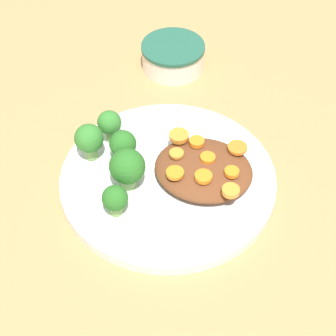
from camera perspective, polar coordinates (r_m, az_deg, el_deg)
The scene contains 18 objects.
ground_plane at distance 0.75m, azimuth 0.00°, elevation -1.57°, with size 4.00×4.00×0.00m, color tan.
plate at distance 0.74m, azimuth 0.00°, elevation -1.05°, with size 0.28×0.28×0.02m.
dip_bowl at distance 0.92m, azimuth 0.51°, elevation 11.43°, with size 0.10×0.10×0.04m.
stew_mound at distance 0.73m, azimuth 3.62°, elevation -0.15°, with size 0.13×0.11×0.03m, color brown.
broccoli_floret_0 at distance 0.70m, azimuth -4.16°, elevation 0.05°, with size 0.05×0.05×0.06m.
broccoli_floret_1 at distance 0.76m, azimuth -5.97°, elevation 4.50°, with size 0.03×0.03×0.05m.
broccoli_floret_2 at distance 0.74m, azimuth -4.60°, elevation 2.31°, with size 0.04×0.04×0.05m.
broccoli_floret_3 at distance 0.68m, azimuth -5.40°, elevation -3.19°, with size 0.03×0.03×0.04m.
broccoli_floret_4 at distance 0.74m, azimuth -8.06°, elevation 2.81°, with size 0.04×0.04×0.06m.
carrot_slice_0 at distance 0.74m, azimuth 7.07°, elevation 2.07°, with size 0.03×0.03×0.00m, color orange.
carrot_slice_1 at distance 0.72m, azimuth 4.06°, elevation 1.06°, with size 0.02×0.02×0.00m, color orange.
carrot_slice_2 at distance 0.74m, azimuth 2.94°, elevation 2.67°, with size 0.02×0.02×0.01m, color orange.
carrot_slice_3 at distance 0.70m, azimuth 3.62°, elevation -0.88°, with size 0.02×0.02×0.01m, color orange.
carrot_slice_4 at distance 0.72m, azimuth 0.88°, elevation 1.49°, with size 0.02×0.02×0.00m, color orange.
carrot_slice_5 at distance 0.75m, azimuth 0.85°, elevation 3.35°, with size 0.03×0.03×0.01m, color orange.
carrot_slice_6 at distance 0.71m, azimuth 6.49°, elevation -0.41°, with size 0.02×0.02×0.01m, color orange.
carrot_slice_7 at distance 0.70m, azimuth 0.71°, elevation -0.50°, with size 0.02×0.02×0.00m, color orange.
carrot_slice_8 at distance 0.68m, azimuth 6.38°, elevation -2.30°, with size 0.02×0.02×0.01m, color orange.
Camera 1 is at (0.15, -0.46, 0.57)m, focal length 60.00 mm.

